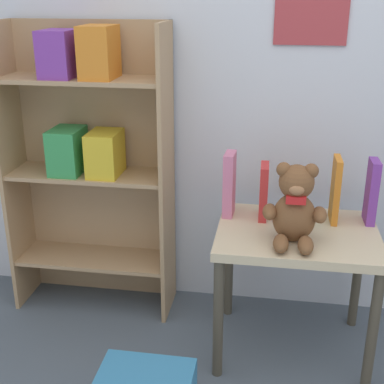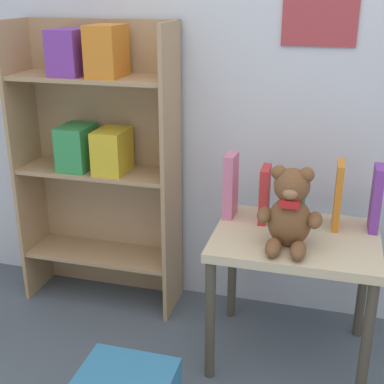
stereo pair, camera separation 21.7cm
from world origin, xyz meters
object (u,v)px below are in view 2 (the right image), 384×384
Objects in this scene: book_standing_teal at (300,202)px; book_standing_red at (265,194)px; book_standing_pink at (231,186)px; book_standing_purple at (376,199)px; book_standing_orange at (338,195)px; display_table at (295,254)px; bookshelf_side at (99,146)px; teddy_bear at (290,211)px.

book_standing_red is at bearing 178.28° from book_standing_teal.
book_standing_pink reaches higher than book_standing_red.
book_standing_pink is 1.03× the size of book_standing_purple.
book_standing_pink is 0.57m from book_standing_purple.
book_standing_red is 0.14m from book_standing_teal.
book_standing_red is at bearing -177.93° from book_standing_orange.
display_table is 3.27× the size of book_standing_teal.
display_table is at bearing -139.81° from book_standing_orange.
bookshelf_side is 4.93× the size of book_standing_orange.
teddy_bear is 1.59× the size of book_standing_teal.
bookshelf_side is at bearing 173.47° from book_standing_purple.
teddy_bear is at bearing -127.09° from book_standing_orange.
book_standing_red is (-0.12, 0.21, -0.02)m from teddy_bear.
book_standing_pink reaches higher than book_standing_orange.
book_standing_orange is 1.02× the size of book_standing_purple.
teddy_bear is at bearing -61.48° from book_standing_red.
book_standing_orange is 0.14m from book_standing_purple.
book_standing_red is 0.86× the size of book_standing_orange.
book_standing_red is at bearing -1.63° from book_standing_pink.
book_standing_orange is (1.07, -0.13, -0.08)m from bookshelf_side.
teddy_bear is 1.34× the size of book_standing_red.
book_standing_red reaches higher than display_table.
bookshelf_side reaches higher than teddy_bear.
display_table is 0.29m from book_standing_orange.
book_standing_orange is (0.14, 0.02, 0.04)m from book_standing_teal.
teddy_bear reaches higher than display_table.
book_standing_red is (-0.14, 0.11, 0.20)m from display_table.
display_table is 0.38m from book_standing_pink.
book_standing_purple is (0.57, 0.01, -0.00)m from book_standing_pink.
book_standing_purple is (0.29, 0.14, 0.21)m from display_table.
bookshelf_side is at bearing 164.76° from display_table.
bookshelf_side reaches higher than book_standing_teal.
book_standing_teal is at bearing -174.82° from book_standing_orange.
book_standing_orange is at bearing 4.52° from book_standing_teal.
book_standing_teal is (0.29, -0.01, -0.04)m from book_standing_pink.
book_standing_purple reaches higher than display_table.
bookshelf_side is at bearing 169.61° from book_standing_teal.
book_standing_red is 0.29m from book_standing_orange.
book_standing_orange is at bearing 53.85° from teddy_bear.
book_standing_purple is at bearing -5.55° from bookshelf_side.
book_standing_red reaches higher than book_standing_teal.
display_table is 2.06× the size of teddy_bear.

